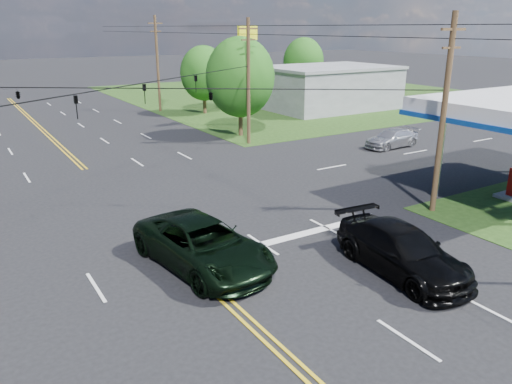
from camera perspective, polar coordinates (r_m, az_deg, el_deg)
ground at (r=26.81m, az=-14.95°, el=-1.46°), size 280.00×280.00×0.00m
grass_ne at (r=70.79m, az=5.00°, el=11.10°), size 46.00×48.00×0.03m
stop_bar at (r=22.07m, az=4.03°, el=-5.19°), size 10.00×0.50×0.02m
retail_ne at (r=58.09m, az=8.19°, el=11.61°), size 14.00×10.00×4.40m
pole_se at (r=25.45m, az=20.64°, el=8.41°), size 1.60×0.28×9.50m
pole_ne at (r=39.05m, az=-0.87°, el=12.62°), size 1.60×0.28×9.50m
pole_right_far at (r=56.14m, az=-11.19°, el=14.27°), size 1.60×0.28×10.00m
span_wire_signals at (r=25.48m, az=-16.06°, el=11.34°), size 26.00×18.00×1.13m
power_lines at (r=23.41m, az=-15.20°, el=17.26°), size 26.04×100.00×0.64m
tree_right_a at (r=42.14m, az=-1.82°, el=12.96°), size 5.70×5.70×8.18m
tree_right_b at (r=53.93m, az=-5.99°, el=13.35°), size 4.94×4.94×7.09m
tree_far_r at (r=68.18m, az=5.44°, el=14.65°), size 5.32×5.32×7.63m
pickup_dkgreen at (r=19.20m, az=-6.08°, el=-6.00°), size 3.87×6.89×1.82m
suv_black at (r=19.49m, az=16.34°, el=-6.43°), size 2.96×6.17×1.73m
sedan_far at (r=39.86m, az=15.26°, el=5.93°), size 4.79×2.09×1.37m
polesign_ne at (r=46.80m, az=-0.96°, el=16.22°), size 2.41×1.02×8.94m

